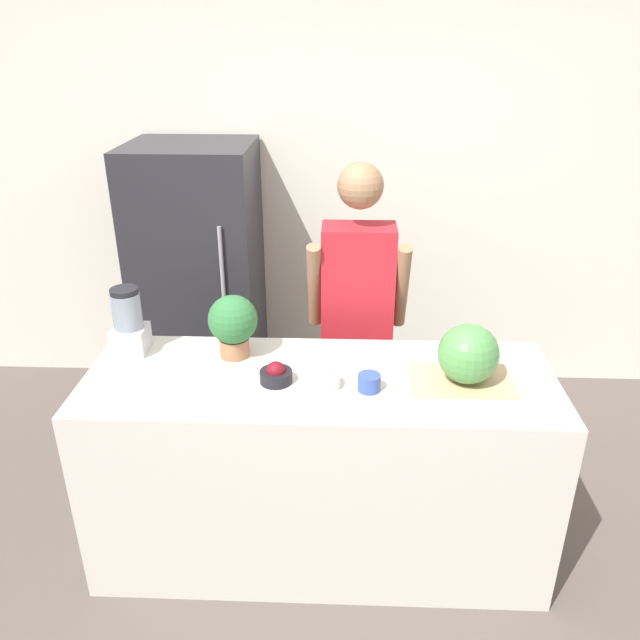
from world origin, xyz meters
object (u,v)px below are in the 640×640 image
bowl_small_blue (369,382)px  blender (129,323)px  potted_plant (233,323)px  bowl_cream (321,380)px  refrigerator (200,282)px  person (357,321)px  watermelon (468,354)px  bowl_cherries (276,374)px

bowl_small_blue → blender: 1.12m
blender → potted_plant: 0.48m
bowl_small_blue → bowl_cream: bearing=173.8°
bowl_small_blue → potted_plant: bearing=155.4°
refrigerator → person: person is taller
watermelon → bowl_cream: 0.61m
bowl_cherries → blender: bearing=160.2°
person → watermelon: (0.44, -0.68, 0.18)m
bowl_cherries → bowl_small_blue: 0.39m
bowl_cherries → bowl_small_blue: bowl_cherries is taller
refrigerator → bowl_cherries: refrigerator is taller
blender → bowl_cream: bearing=-17.4°
person → bowl_small_blue: person is taller
watermelon → bowl_cream: (-0.60, -0.05, -0.11)m
bowl_small_blue → bowl_cherries: bearing=172.7°
watermelon → bowl_cherries: 0.80m
bowl_cream → bowl_small_blue: size_ratio=1.68×
watermelon → bowl_cream: size_ratio=1.58×
refrigerator → blender: (-0.07, -1.10, 0.24)m
bowl_cherries → potted_plant: size_ratio=0.47×
watermelon → bowl_small_blue: watermelon is taller
bowl_small_blue → watermelon: bearing=9.8°
bowl_small_blue → potted_plant: size_ratio=0.32×
refrigerator → blender: 1.13m
watermelon → potted_plant: bearing=168.5°
bowl_cherries → bowl_cream: 0.19m
blender → potted_plant: bearing=-2.9°
blender → potted_plant: (0.48, -0.02, 0.02)m
potted_plant → watermelon: bearing=-11.5°
person → blender: 1.15m
person → bowl_cream: bearing=-102.2°
potted_plant → blender: bearing=177.1°
watermelon → bowl_cherries: size_ratio=1.83×
refrigerator → bowl_cherries: (0.62, -1.35, 0.13)m
bowl_cream → person: bearing=77.8°
watermelon → bowl_small_blue: 0.42m
bowl_cream → blender: 0.93m
bowl_cream → bowl_small_blue: (0.20, -0.02, 0.00)m
refrigerator → potted_plant: (0.41, -1.12, 0.26)m
bowl_cherries → blender: (-0.69, 0.25, 0.11)m
bowl_cherries → refrigerator: bearing=114.8°
bowl_small_blue → blender: blender is taller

